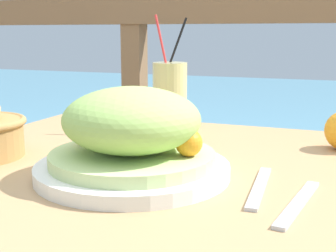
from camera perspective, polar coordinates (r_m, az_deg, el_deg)
patio_table at (r=0.77m, az=0.25°, el=-14.16°), size 0.92×0.82×0.77m
railing_fence at (r=1.53m, az=11.61°, el=3.65°), size 2.80×0.08×1.10m
sea_backdrop at (r=4.08m, az=17.21°, el=-0.13°), size 12.00×4.00×0.41m
salad_plate at (r=0.70m, az=-4.38°, el=-1.50°), size 0.29×0.29×0.14m
drink_glass at (r=1.00m, az=0.22°, el=3.49°), size 0.08×0.07×0.25m
fork at (r=0.67m, az=11.08°, el=-7.32°), size 0.03×0.18×0.00m
knife at (r=0.62m, az=15.59°, el=-9.05°), size 0.04×0.18×0.00m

